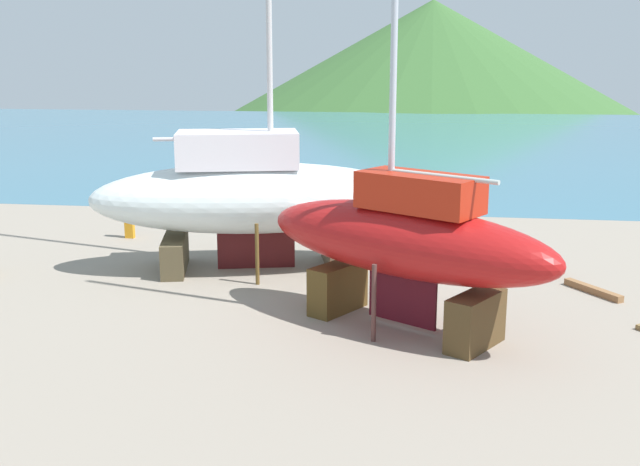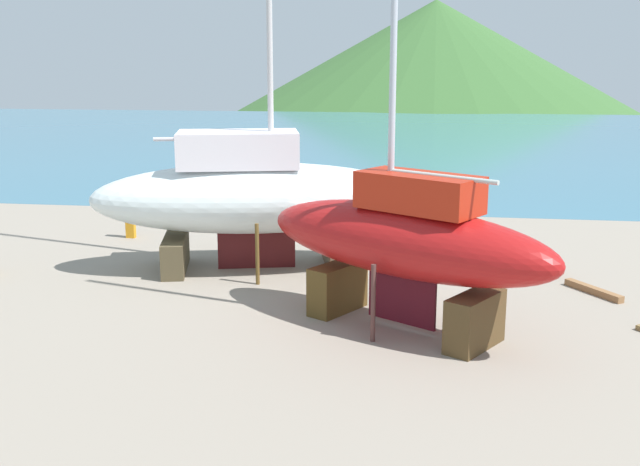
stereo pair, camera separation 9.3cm
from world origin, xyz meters
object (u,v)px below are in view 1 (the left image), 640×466
(sailboat_large_starboard, at_px, (405,240))
(barrel_blue_faded, at_px, (546,266))
(worker, at_px, (129,216))
(sailboat_mid_port, at_px, (254,195))

(sailboat_large_starboard, relative_size, barrel_blue_faded, 18.38)
(worker, bearing_deg, barrel_blue_faded, 81.36)
(sailboat_large_starboard, relative_size, worker, 8.76)
(sailboat_mid_port, distance_m, worker, 6.86)
(sailboat_mid_port, relative_size, barrel_blue_faded, 23.83)
(sailboat_mid_port, bearing_deg, sailboat_large_starboard, -58.88)
(sailboat_large_starboard, height_order, worker, sailboat_large_starboard)
(sailboat_mid_port, bearing_deg, worker, 134.77)
(sailboat_large_starboard, distance_m, barrel_blue_faded, 7.32)
(sailboat_large_starboard, xyz_separation_m, barrel_blue_faded, (4.35, 5.52, -2.05))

